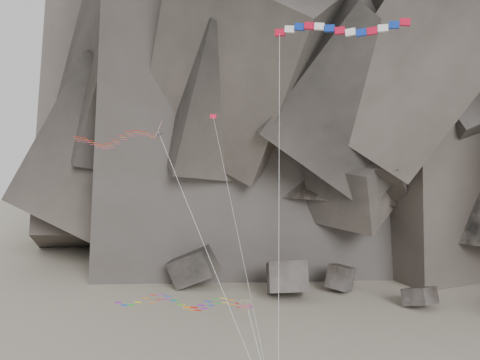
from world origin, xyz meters
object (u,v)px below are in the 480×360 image
(banner_kite, at_px, (340,31))
(parafoil_kite, at_px, (175,301))
(delta_kite, at_px, (111,139))
(pennant_kite, at_px, (225,175))

(banner_kite, relative_size, parafoil_kite, 2.06)
(banner_kite, height_order, parafoil_kite, banner_kite)
(delta_kite, xyz_separation_m, pennant_kite, (9.40, 3.02, -3.19))
(banner_kite, height_order, pennant_kite, banner_kite)
(banner_kite, bearing_deg, delta_kite, -175.80)
(banner_kite, distance_m, parafoil_kite, 25.49)
(parafoil_kite, bearing_deg, delta_kite, 166.95)
(delta_kite, height_order, pennant_kite, pennant_kite)
(delta_kite, xyz_separation_m, banner_kite, (19.26, 2.28, 8.50))
(pennant_kite, bearing_deg, parafoil_kite, -152.72)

